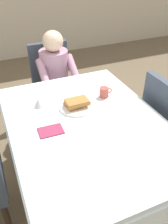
{
  "coord_description": "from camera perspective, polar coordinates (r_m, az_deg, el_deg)",
  "views": [
    {
      "loc": [
        -0.56,
        -1.25,
        1.78
      ],
      "look_at": [
        0.0,
        0.06,
        0.79
      ],
      "focal_mm": 37.88,
      "sensor_mm": 36.0,
      "label": 1
    }
  ],
  "objects": [
    {
      "name": "napkin_folded",
      "position": [
        1.65,
        -8.02,
        -4.51
      ],
      "size": [
        0.17,
        0.13,
        0.01
      ],
      "primitive_type": "cube",
      "rotation": [
        0.0,
        0.0,
        -0.04
      ],
      "color": "#8C2D4C",
      "rests_on": "dining_table_main"
    },
    {
      "name": "knife_right_of_plate",
      "position": [
        1.93,
        3.72,
        2.12
      ],
      "size": [
        0.02,
        0.2,
        0.0
      ],
      "primitive_type": "cube",
      "rotation": [
        0.0,
        0.0,
        1.6
      ],
      "color": "silver",
      "rests_on": "dining_table_main"
    },
    {
      "name": "chair_diner",
      "position": [
        2.79,
        -7.62,
        7.93
      ],
      "size": [
        0.44,
        0.45,
        0.93
      ],
      "rotation": [
        0.0,
        0.0,
        3.14
      ],
      "color": "#384251",
      "rests_on": "ground"
    },
    {
      "name": "chair_right_side",
      "position": [
        2.21,
        19.37,
        -1.92
      ],
      "size": [
        0.45,
        0.44,
        0.93
      ],
      "rotation": [
        0.0,
        0.0,
        -1.57
      ],
      "color": "#384251",
      "rests_on": "ground"
    },
    {
      "name": "syrup_pitcher",
      "position": [
        1.9,
        -10.92,
        2.19
      ],
      "size": [
        0.08,
        0.08,
        0.07
      ],
      "color": "silver",
      "rests_on": "dining_table_main"
    },
    {
      "name": "spoon_near_edge",
      "position": [
        1.66,
        0.91,
        -4.05
      ],
      "size": [
        0.15,
        0.02,
        0.0
      ],
      "primitive_type": "cube",
      "rotation": [
        0.0,
        0.0,
        0.07
      ],
      "color": "silver",
      "rests_on": "dining_table_main"
    },
    {
      "name": "breakfast_stack",
      "position": [
        1.85,
        -1.66,
        2.31
      ],
      "size": [
        0.2,
        0.16,
        0.06
      ],
      "color": "#A36B33",
      "rests_on": "plate_breakfast"
    },
    {
      "name": "plate_breakfast",
      "position": [
        1.87,
        -1.77,
        1.34
      ],
      "size": [
        0.28,
        0.28,
        0.02
      ],
      "primitive_type": "cylinder",
      "color": "white",
      "rests_on": "dining_table_main"
    },
    {
      "name": "fork_left_of_plate",
      "position": [
        1.81,
        -7.12,
        -0.44
      ],
      "size": [
        0.03,
        0.18,
        0.0
      ],
      "primitive_type": "cube",
      "rotation": [
        0.0,
        0.0,
        1.46
      ],
      "color": "silver",
      "rests_on": "dining_table_main"
    },
    {
      "name": "ground_plane",
      "position": [
        2.25,
        0.66,
        -17.65
      ],
      "size": [
        14.0,
        14.0,
        0.0
      ],
      "primitive_type": "plane",
      "color": "brown"
    },
    {
      "name": "diner_person",
      "position": [
        2.6,
        -6.85,
        9.23
      ],
      "size": [
        0.4,
        0.43,
        1.12
      ],
      "rotation": [
        0.0,
        0.0,
        3.14
      ],
      "color": "#B2849E",
      "rests_on": "ground"
    },
    {
      "name": "cup_coffee",
      "position": [
        2.0,
        4.9,
        4.78
      ],
      "size": [
        0.11,
        0.08,
        0.08
      ],
      "color": "#B24C42",
      "rests_on": "dining_table_main"
    },
    {
      "name": "dining_table_main",
      "position": [
        1.77,
        0.8,
        -4.78
      ],
      "size": [
        1.12,
        1.52,
        0.74
      ],
      "color": "silver",
      "rests_on": "ground"
    }
  ]
}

